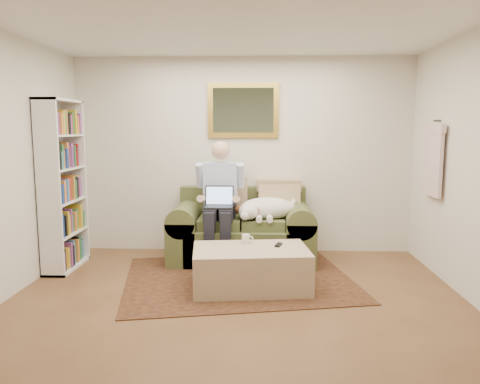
# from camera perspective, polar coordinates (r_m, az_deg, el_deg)

# --- Properties ---
(room_shell) EXTENTS (4.51, 5.00, 2.61)m
(room_shell) POSITION_cam_1_polar(r_m,az_deg,el_deg) (4.15, -0.63, 2.70)
(room_shell) COLOR brown
(room_shell) RESTS_ON ground
(rug) EXTENTS (2.78, 2.39, 0.01)m
(rug) POSITION_cam_1_polar(r_m,az_deg,el_deg) (5.30, -0.21, -10.50)
(rug) COLOR black
(rug) RESTS_ON room_shell
(sofa) EXTENTS (1.79, 0.91, 1.07)m
(sofa) POSITION_cam_1_polar(r_m,az_deg,el_deg) (5.95, 0.23, -5.39)
(sofa) COLOR brown
(sofa) RESTS_ON room_shell
(seated_man) EXTENTS (0.59, 0.84, 1.51)m
(seated_man) POSITION_cam_1_polar(r_m,az_deg,el_deg) (5.72, -2.52, -1.40)
(seated_man) COLOR #8C9BD8
(seated_man) RESTS_ON sofa
(laptop) EXTENTS (0.35, 0.28, 0.25)m
(laptop) POSITION_cam_1_polar(r_m,az_deg,el_deg) (5.65, -2.58, -1.15)
(laptop) COLOR black
(laptop) RESTS_ON seated_man
(sleeping_dog) EXTENTS (0.74, 0.46, 0.27)m
(sleeping_dog) POSITION_cam_1_polar(r_m,az_deg,el_deg) (5.79, 3.38, -1.99)
(sleeping_dog) COLOR white
(sleeping_dog) RESTS_ON sofa
(ottoman) EXTENTS (1.26, 0.88, 0.43)m
(ottoman) POSITION_cam_1_polar(r_m,az_deg,el_deg) (4.94, 1.32, -9.30)
(ottoman) COLOR tan
(ottoman) RESTS_ON room_shell
(coffee_mug) EXTENTS (0.08, 0.08, 0.10)m
(coffee_mug) POSITION_cam_1_polar(r_m,az_deg,el_deg) (5.07, 0.70, -5.75)
(coffee_mug) COLOR white
(coffee_mug) RESTS_ON ottoman
(tv_remote) EXTENTS (0.09, 0.16, 0.02)m
(tv_remote) POSITION_cam_1_polar(r_m,az_deg,el_deg) (5.00, 4.72, -6.44)
(tv_remote) COLOR black
(tv_remote) RESTS_ON ottoman
(bookshelf) EXTENTS (0.28, 0.80, 2.00)m
(bookshelf) POSITION_cam_1_polar(r_m,az_deg,el_deg) (5.89, -20.82, 0.78)
(bookshelf) COLOR white
(bookshelf) RESTS_ON room_shell
(wall_mirror) EXTENTS (0.94, 0.04, 0.72)m
(wall_mirror) POSITION_cam_1_polar(r_m,az_deg,el_deg) (6.26, 0.39, 9.93)
(wall_mirror) COLOR gold
(wall_mirror) RESTS_ON room_shell
(hanging_shirt) EXTENTS (0.06, 0.52, 0.90)m
(hanging_shirt) POSITION_cam_1_polar(r_m,az_deg,el_deg) (5.74, 22.51, 4.03)
(hanging_shirt) COLOR beige
(hanging_shirt) RESTS_ON room_shell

